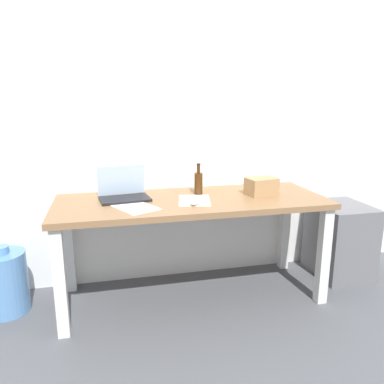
% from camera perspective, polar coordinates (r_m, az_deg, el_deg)
% --- Properties ---
extents(ground_plane, '(8.00, 8.00, 0.00)m').
position_cam_1_polar(ground_plane, '(2.87, 0.00, -15.53)').
color(ground_plane, '#515459').
extents(back_wall, '(5.20, 0.08, 2.60)m').
position_cam_1_polar(back_wall, '(2.91, -1.90, 11.72)').
color(back_wall, white).
rests_on(back_wall, ground).
extents(desk, '(1.87, 0.71, 0.74)m').
position_cam_1_polar(desk, '(2.61, 0.00, -3.11)').
color(desk, olive).
rests_on(desk, ground).
extents(laptop_left, '(0.36, 0.27, 0.23)m').
position_cam_1_polar(laptop_left, '(2.62, -10.44, -0.01)').
color(laptop_left, black).
rests_on(laptop_left, desk).
extents(beer_bottle, '(0.06, 0.06, 0.23)m').
position_cam_1_polar(beer_bottle, '(2.71, 0.99, 1.48)').
color(beer_bottle, '#47280F').
rests_on(beer_bottle, desk).
extents(computer_mouse, '(0.10, 0.12, 0.03)m').
position_cam_1_polar(computer_mouse, '(2.43, 0.45, -1.62)').
color(computer_mouse, silver).
rests_on(computer_mouse, desk).
extents(cardboard_box, '(0.23, 0.18, 0.13)m').
position_cam_1_polar(cardboard_box, '(2.73, 10.58, 0.83)').
color(cardboard_box, tan).
rests_on(cardboard_box, desk).
extents(paper_sheet_center, '(0.27, 0.33, 0.00)m').
position_cam_1_polar(paper_sheet_center, '(2.55, 0.36, -1.29)').
color(paper_sheet_center, white).
rests_on(paper_sheet_center, desk).
extents(paper_sheet_front_left, '(0.32, 0.36, 0.00)m').
position_cam_1_polar(paper_sheet_front_left, '(2.41, -8.65, -2.33)').
color(paper_sheet_front_left, white).
rests_on(paper_sheet_front_left, desk).
extents(water_cooler_jug, '(0.30, 0.30, 0.47)m').
position_cam_1_polar(water_cooler_jug, '(2.87, -26.78, -12.23)').
color(water_cooler_jug, '#598CC6').
rests_on(water_cooler_jug, ground).
extents(filing_cabinet, '(0.40, 0.48, 0.59)m').
position_cam_1_polar(filing_cabinet, '(3.31, 21.67, -6.82)').
color(filing_cabinet, slate).
rests_on(filing_cabinet, ground).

